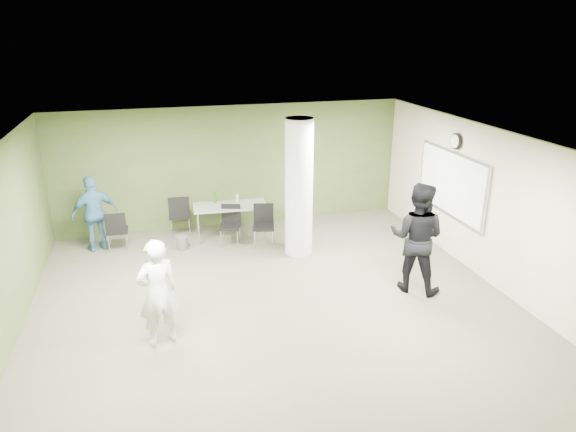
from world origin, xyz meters
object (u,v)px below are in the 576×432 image
object	(u,v)px
folding_table	(230,207)
woman_white	(158,293)
man_black	(417,238)
man_blue	(94,214)
chair_back_left	(117,228)

from	to	relation	value
folding_table	woman_white	xyz separation A→B (m)	(-1.66, -3.78, 0.13)
man_black	man_blue	size ratio (longest dim) A/B	1.24
folding_table	man_blue	xyz separation A→B (m)	(-2.81, 0.07, 0.10)
chair_back_left	man_black	world-z (taller)	man_black
chair_back_left	woman_white	bearing A→B (deg)	101.65
man_black	chair_back_left	bearing A→B (deg)	8.66
woman_white	man_blue	bearing A→B (deg)	-90.27
woman_white	man_black	xyz separation A→B (m)	(4.41, 0.53, 0.16)
woman_white	man_blue	distance (m)	4.02
chair_back_left	folding_table	bearing A→B (deg)	-177.05
folding_table	woman_white	world-z (taller)	woman_white
chair_back_left	man_black	size ratio (longest dim) A/B	0.44
chair_back_left	man_blue	size ratio (longest dim) A/B	0.54
chair_back_left	woman_white	size ratio (longest dim) A/B	0.52
folding_table	man_black	xyz separation A→B (m)	(2.75, -3.26, 0.28)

